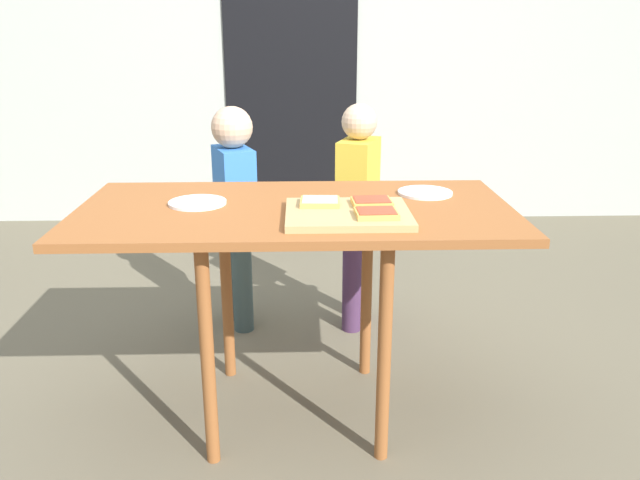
{
  "coord_description": "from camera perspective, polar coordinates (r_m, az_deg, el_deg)",
  "views": [
    {
      "loc": [
        0.02,
        -2.03,
        1.34
      ],
      "look_at": [
        0.08,
        0.0,
        0.66
      ],
      "focal_mm": 35.96,
      "sensor_mm": 36.0,
      "label": 1
    }
  ],
  "objects": [
    {
      "name": "plate_white_left",
      "position": [
        2.17,
        -10.85,
        3.29
      ],
      "size": [
        0.19,
        0.19,
        0.01
      ],
      "primitive_type": "cylinder",
      "color": "white",
      "rests_on": "dining_table"
    },
    {
      "name": "house_wall_back",
      "position": [
        4.61,
        -2.14,
        19.32
      ],
      "size": [
        8.0,
        0.2,
        2.81
      ],
      "primitive_type": "cube",
      "color": "#ADB2A8",
      "rests_on": "ground"
    },
    {
      "name": "pizza_slice_far_left",
      "position": [
        2.04,
        -0.0,
        3.42
      ],
      "size": [
        0.13,
        0.11,
        0.02
      ],
      "color": "gold",
      "rests_on": "cutting_board"
    },
    {
      "name": "plate_white_right",
      "position": [
        2.3,
        9.33,
        4.19
      ],
      "size": [
        0.19,
        0.19,
        0.01
      ],
      "primitive_type": "cylinder",
      "color": "white",
      "rests_on": "dining_table"
    },
    {
      "name": "pizza_slice_far_right",
      "position": [
        2.05,
        4.63,
        3.4
      ],
      "size": [
        0.13,
        0.11,
        0.02
      ],
      "color": "gold",
      "rests_on": "cutting_board"
    },
    {
      "name": "child_left",
      "position": [
        2.88,
        -7.56,
        3.33
      ],
      "size": [
        0.21,
        0.27,
        1.02
      ],
      "color": "#3A4D4C",
      "rests_on": "ground"
    },
    {
      "name": "pizza_slice_near_right",
      "position": [
        1.92,
        5.05,
        2.39
      ],
      "size": [
        0.13,
        0.11,
        0.02
      ],
      "color": "gold",
      "rests_on": "cutting_board"
    },
    {
      "name": "child_right",
      "position": [
        2.87,
        3.38,
        3.19
      ],
      "size": [
        0.22,
        0.27,
        1.03
      ],
      "color": "#472C4B",
      "rests_on": "ground"
    },
    {
      "name": "dining_table",
      "position": [
        2.13,
        -2.2,
        1.0
      ],
      "size": [
        1.42,
        0.73,
        0.78
      ],
      "color": "brown",
      "rests_on": "ground"
    },
    {
      "name": "house_door",
      "position": [
        4.52,
        -2.59,
        14.16
      ],
      "size": [
        0.9,
        0.02,
        2.0
      ],
      "primitive_type": "cube",
      "color": "black",
      "rests_on": "ground"
    },
    {
      "name": "cutting_board",
      "position": [
        1.98,
        2.48,
        2.32
      ],
      "size": [
        0.38,
        0.32,
        0.02
      ],
      "primitive_type": "cube",
      "color": "tan",
      "rests_on": "dining_table"
    },
    {
      "name": "ground_plane",
      "position": [
        2.43,
        -2.0,
        -14.92
      ],
      "size": [
        16.0,
        16.0,
        0.0
      ],
      "primitive_type": "plane",
      "color": "#635B48"
    }
  ]
}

